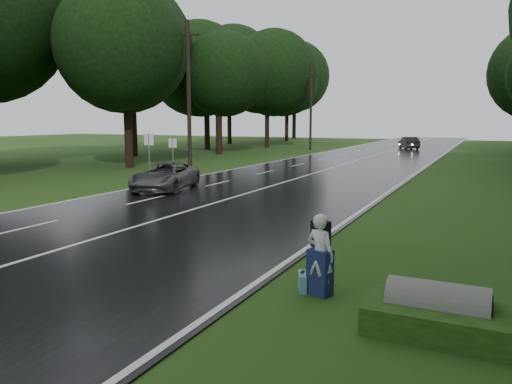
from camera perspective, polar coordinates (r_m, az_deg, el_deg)
ground at (r=13.48m, az=-23.94°, el=-6.94°), size 160.00×160.00×0.00m
road at (r=30.24m, az=6.22°, el=1.98°), size 12.00×140.00×0.04m
lane_center at (r=30.23m, az=6.22°, el=2.03°), size 0.12×140.00×0.01m
grey_car at (r=23.98m, az=-10.57°, el=1.82°), size 3.19×5.06×1.30m
far_car at (r=59.13m, az=17.41°, el=5.50°), size 3.02×4.46×1.39m
hitchhiker at (r=9.66m, az=7.52°, el=-7.58°), size 0.68×0.65×1.63m
suitcase at (r=10.02m, az=5.44°, el=-10.39°), size 0.34×0.52×0.36m
culvert at (r=8.86m, az=20.25°, el=-14.72°), size 1.59×0.80×0.80m
utility_pole_mid at (r=33.76m, az=-7.69°, el=2.60°), size 1.80×0.28×9.89m
utility_pole_far at (r=55.78m, az=6.35°, el=4.92°), size 1.80×0.28×9.13m
road_sign_a at (r=28.14m, az=-12.26°, el=1.32°), size 0.63×0.10×2.62m
road_sign_b at (r=29.92m, az=-9.62°, el=1.81°), size 0.55×0.10×2.29m
tree_left_d at (r=36.11m, az=-14.54°, el=2.78°), size 9.63×9.63×15.05m
tree_left_e at (r=48.18m, az=-4.32°, el=4.39°), size 8.97×8.97×14.01m
tree_left_f at (r=60.07m, az=1.29°, el=5.22°), size 9.75×9.75×15.23m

